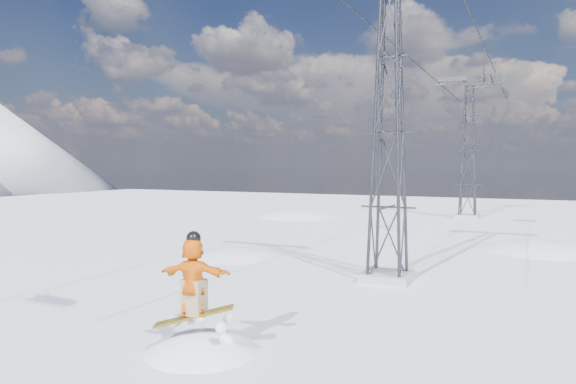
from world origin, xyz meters
The scene contains 6 objects.
ground centered at (0.00, 0.00, 0.00)m, with size 120.00×120.00×0.00m, color white.
snow_terrain centered at (-4.77, 21.24, -9.59)m, with size 39.00×37.00×22.00m.
lift_tower_near centered at (0.80, 8.00, 5.47)m, with size 5.20×1.80×11.43m.
lift_tower_far centered at (0.80, 33.00, 5.47)m, with size 5.20×1.80×11.43m.
haul_cables centered at (0.80, 19.50, 10.85)m, with size 4.46×51.00×0.06m.
lift_chair_mid centered at (3.00, 19.96, 9.01)m, with size 1.85×0.53×2.29m.
Camera 1 is at (5.67, -10.64, 4.30)m, focal length 32.00 mm.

